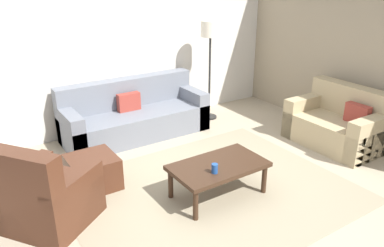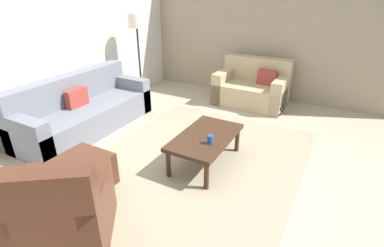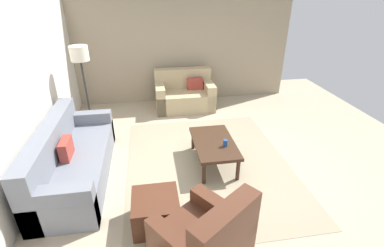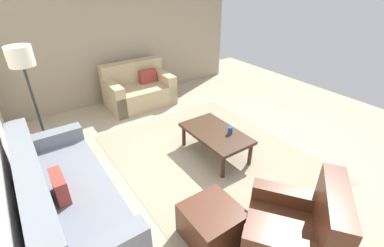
% 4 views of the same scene
% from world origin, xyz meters
% --- Properties ---
extents(ground_plane, '(8.00, 8.00, 0.00)m').
position_xyz_m(ground_plane, '(0.00, 0.00, 0.00)').
color(ground_plane, tan).
extents(rear_partition, '(6.00, 0.12, 2.80)m').
position_xyz_m(rear_partition, '(0.00, 2.60, 1.40)').
color(rear_partition, silver).
rests_on(rear_partition, ground_plane).
extents(stone_feature_panel, '(0.12, 5.20, 2.80)m').
position_xyz_m(stone_feature_panel, '(3.00, 0.00, 1.40)').
color(stone_feature_panel, gray).
rests_on(stone_feature_panel, ground_plane).
extents(area_rug, '(3.24, 2.62, 0.01)m').
position_xyz_m(area_rug, '(0.00, 0.00, 0.00)').
color(area_rug, gray).
rests_on(area_rug, ground_plane).
extents(couch_main, '(2.28, 0.86, 0.88)m').
position_xyz_m(couch_main, '(0.00, 2.12, 0.30)').
color(couch_main, slate).
rests_on(couch_main, ground_plane).
extents(couch_loveseat, '(0.87, 1.34, 0.88)m').
position_xyz_m(couch_loveseat, '(2.46, 0.06, 0.30)').
color(couch_loveseat, tan).
rests_on(couch_loveseat, ground_plane).
extents(armchair_leather, '(1.12, 1.12, 0.95)m').
position_xyz_m(armchair_leather, '(-1.79, 0.41, 0.31)').
color(armchair_leather, '#4C2819').
rests_on(armchair_leather, ground_plane).
extents(ottoman, '(0.56, 0.56, 0.40)m').
position_xyz_m(ottoman, '(-1.12, 0.90, 0.20)').
color(ottoman, '#4C2819').
rests_on(ottoman, ground_plane).
extents(coffee_table, '(1.10, 0.64, 0.41)m').
position_xyz_m(coffee_table, '(0.03, -0.10, 0.36)').
color(coffee_table, '#382316').
rests_on(coffee_table, ground_plane).
extents(cup, '(0.07, 0.07, 0.11)m').
position_xyz_m(cup, '(-0.13, -0.24, 0.46)').
color(cup, '#1E478C').
rests_on(cup, coffee_table).
extents(lamp_standing, '(0.32, 0.32, 1.71)m').
position_xyz_m(lamp_standing, '(1.44, 2.04, 1.41)').
color(lamp_standing, black).
rests_on(lamp_standing, ground_plane).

